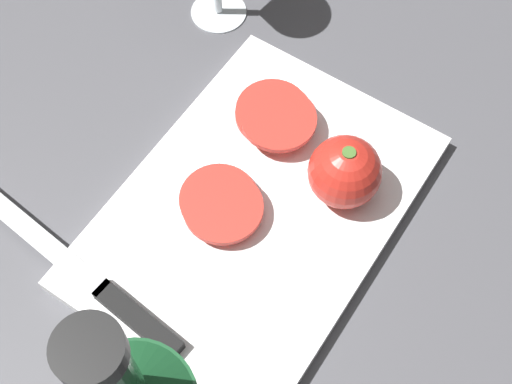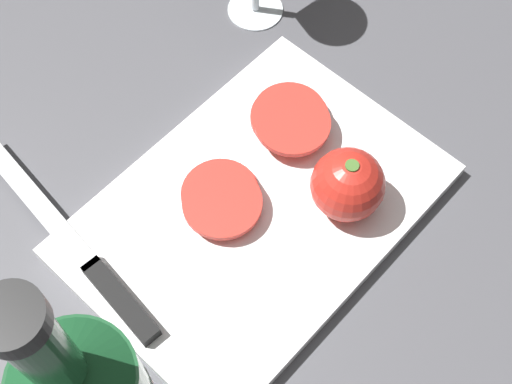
{
  "view_description": "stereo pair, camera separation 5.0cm",
  "coord_description": "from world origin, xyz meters",
  "px_view_note": "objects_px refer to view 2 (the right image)",
  "views": [
    {
      "loc": [
        -0.19,
        -0.21,
        0.63
      ],
      "look_at": [
        0.07,
        -0.04,
        0.05
      ],
      "focal_mm": 50.0,
      "sensor_mm": 36.0,
      "label": 1
    },
    {
      "loc": [
        -0.16,
        -0.25,
        0.63
      ],
      "look_at": [
        0.07,
        -0.04,
        0.05
      ],
      "focal_mm": 50.0,
      "sensor_mm": 36.0,
      "label": 2
    }
  ],
  "objects_px": {
    "whole_tomato": "(348,185)",
    "knife": "(99,275)",
    "tomato_slice_stack_far": "(221,198)",
    "tomato_slice_stack_near": "(291,118)"
  },
  "relations": [
    {
      "from": "whole_tomato",
      "to": "knife",
      "type": "xyz_separation_m",
      "value": [
        -0.21,
        0.11,
        -0.03
      ]
    },
    {
      "from": "whole_tomato",
      "to": "knife",
      "type": "bearing_deg",
      "value": 151.49
    },
    {
      "from": "whole_tomato",
      "to": "knife",
      "type": "distance_m",
      "value": 0.24
    },
    {
      "from": "whole_tomato",
      "to": "tomato_slice_stack_far",
      "type": "height_order",
      "value": "whole_tomato"
    },
    {
      "from": "knife",
      "to": "whole_tomato",
      "type": "bearing_deg",
      "value": -113.1
    },
    {
      "from": "tomato_slice_stack_near",
      "to": "tomato_slice_stack_far",
      "type": "height_order",
      "value": "tomato_slice_stack_near"
    },
    {
      "from": "tomato_slice_stack_near",
      "to": "knife",
      "type": "bearing_deg",
      "value": 175.8
    },
    {
      "from": "tomato_slice_stack_near",
      "to": "whole_tomato",
      "type": "bearing_deg",
      "value": -108.38
    },
    {
      "from": "knife",
      "to": "tomato_slice_stack_far",
      "type": "relative_size",
      "value": 3.16
    },
    {
      "from": "knife",
      "to": "tomato_slice_stack_far",
      "type": "distance_m",
      "value": 0.13
    }
  ]
}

